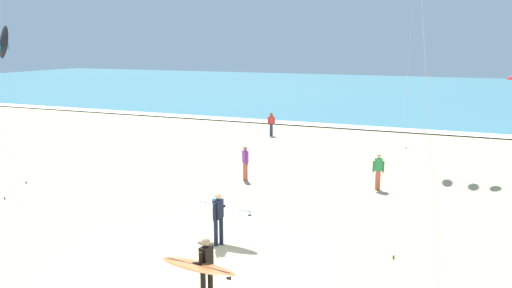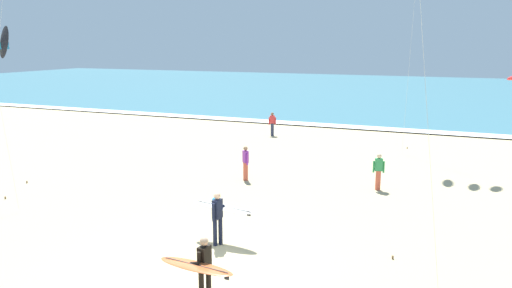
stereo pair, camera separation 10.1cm
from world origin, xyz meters
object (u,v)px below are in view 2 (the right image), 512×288
at_px(bystander_red_top, 272,124).
at_px(bystander_green_top, 378,171).
at_px(kite_delta_charcoal_low, 2,43).
at_px(surfer_trailing, 220,212).
at_px(bystander_purple_top, 246,163).
at_px(beach_ball, 215,201).
at_px(surfer_lead, 201,266).

bearing_deg(bystander_red_top, bystander_green_top, -49.28).
bearing_deg(kite_delta_charcoal_low, surfer_trailing, 1.79).
height_order(bystander_purple_top, beach_ball, bystander_purple_top).
height_order(surfer_lead, beach_ball, surfer_lead).
bearing_deg(beach_ball, surfer_trailing, -60.38).
distance_m(bystander_green_top, bystander_red_top, 13.27).
height_order(bystander_green_top, bystander_red_top, same).
bearing_deg(bystander_red_top, kite_delta_charcoal_low, -100.16).
bearing_deg(surfer_lead, kite_delta_charcoal_low, 160.65).
bearing_deg(surfer_lead, beach_ball, 114.75).
distance_m(surfer_lead, bystander_red_top, 22.37).
relative_size(surfer_lead, kite_delta_charcoal_low, 0.30).
bearing_deg(surfer_lead, surfer_trailing, 109.85).
height_order(bystander_red_top, beach_ball, bystander_red_top).
relative_size(surfer_lead, bystander_green_top, 1.27).
relative_size(surfer_lead, surfer_trailing, 0.93).
bearing_deg(kite_delta_charcoal_low, bystander_purple_top, 50.13).
bearing_deg(bystander_green_top, kite_delta_charcoal_low, -145.93).
xyz_separation_m(surfer_lead, bystander_green_top, (2.32, 11.40, -0.23)).
bearing_deg(surfer_lead, bystander_purple_top, 108.36).
bearing_deg(bystander_green_top, surfer_lead, -101.52).
bearing_deg(surfer_lead, bystander_green_top, 78.48).
xyz_separation_m(kite_delta_charcoal_low, bystander_green_top, (11.90, 8.04, -5.39)).
relative_size(bystander_green_top, bystander_red_top, 1.00).
bearing_deg(surfer_trailing, bystander_purple_top, 107.57).
xyz_separation_m(surfer_trailing, bystander_purple_top, (-2.21, 6.99, -0.23)).
bearing_deg(bystander_green_top, bystander_purple_top, -172.23).
bearing_deg(surfer_trailing, surfer_lead, -70.15).
distance_m(surfer_lead, surfer_trailing, 3.85).
xyz_separation_m(bystander_green_top, bystander_purple_top, (-5.84, -0.80, 0.00)).
xyz_separation_m(surfer_trailing, beach_ball, (-1.91, 3.37, -0.90)).
xyz_separation_m(surfer_trailing, bystander_red_top, (-5.02, 17.84, -0.23)).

